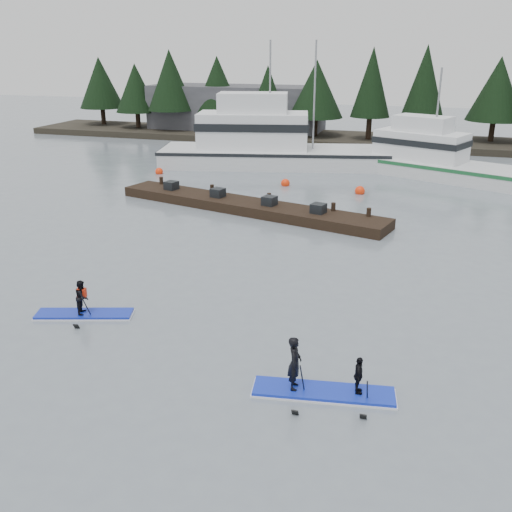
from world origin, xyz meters
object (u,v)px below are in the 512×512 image
(fishing_boat_large, at_px, (274,155))
(fishing_boat_medium, at_px, (435,168))
(floating_dock, at_px, (247,206))
(paddleboard_solo, at_px, (83,305))
(paddleboard_duo, at_px, (320,379))

(fishing_boat_large, relative_size, fishing_boat_medium, 1.34)
(floating_dock, height_order, paddleboard_solo, paddleboard_solo)
(fishing_boat_large, height_order, fishing_boat_medium, fishing_boat_large)
(fishing_boat_medium, bearing_deg, floating_dock, -105.32)
(fishing_boat_large, relative_size, paddleboard_solo, 5.67)
(fishing_boat_large, xyz_separation_m, paddleboard_duo, (9.65, -29.89, -0.35))
(floating_dock, xyz_separation_m, paddleboard_solo, (-1.21, -14.50, 0.12))
(fishing_boat_medium, xyz_separation_m, paddleboard_solo, (-11.30, -27.31, -0.19))
(fishing_boat_large, xyz_separation_m, paddleboard_solo, (0.85, -27.64, -0.39))
(paddleboard_duo, bearing_deg, floating_dock, 105.52)
(paddleboard_solo, bearing_deg, fishing_boat_large, 74.32)
(fishing_boat_large, height_order, paddleboard_solo, fishing_boat_large)
(fishing_boat_medium, xyz_separation_m, paddleboard_duo, (-2.50, -29.56, -0.14))
(fishing_boat_large, height_order, floating_dock, fishing_boat_large)
(floating_dock, distance_m, paddleboard_solo, 14.55)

